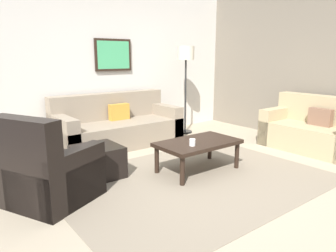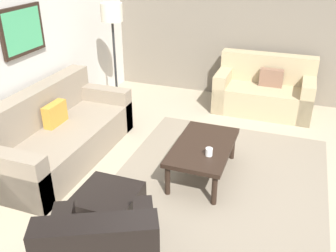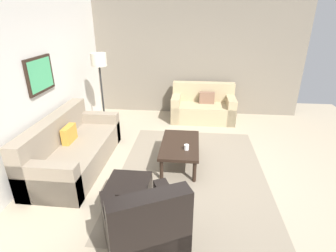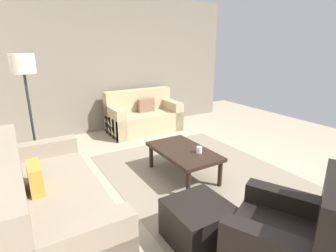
{
  "view_description": "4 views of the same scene",
  "coord_description": "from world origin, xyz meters",
  "views": [
    {
      "loc": [
        -2.5,
        -2.72,
        1.5
      ],
      "look_at": [
        -0.09,
        0.41,
        0.63
      ],
      "focal_mm": 33.52,
      "sensor_mm": 36.0,
      "label": 1
    },
    {
      "loc": [
        -3.35,
        -0.65,
        2.51
      ],
      "look_at": [
        0.18,
        0.62,
        0.62
      ],
      "focal_mm": 39.61,
      "sensor_mm": 36.0,
      "label": 2
    },
    {
      "loc": [
        -3.73,
        0.02,
        2.47
      ],
      "look_at": [
        0.26,
        0.43,
        0.73
      ],
      "focal_mm": 28.12,
      "sensor_mm": 36.0,
      "label": 3
    },
    {
      "loc": [
        -2.58,
        2.2,
        1.84
      ],
      "look_at": [
        0.07,
        0.59,
        0.87
      ],
      "focal_mm": 28.35,
      "sensor_mm": 36.0,
      "label": 4
    }
  ],
  "objects": [
    {
      "name": "lamp_standing",
      "position": [
        1.56,
        1.98,
        1.41
      ],
      "size": [
        0.32,
        0.32,
        1.71
      ],
      "color": "black",
      "rests_on": "ground_plane"
    },
    {
      "name": "ground_plane",
      "position": [
        0.0,
        0.0,
        0.0
      ],
      "size": [
        8.0,
        8.0,
        0.0
      ],
      "primitive_type": "plane",
      "color": "tan"
    },
    {
      "name": "stone_feature_panel",
      "position": [
        3.0,
        0.0,
        1.4
      ],
      "size": [
        0.12,
        5.2,
        2.8
      ],
      "primitive_type": "cube",
      "color": "slate",
      "rests_on": "ground_plane"
    },
    {
      "name": "couch_loveseat",
      "position": [
        2.48,
        -0.21,
        0.3
      ],
      "size": [
        0.81,
        1.51,
        0.88
      ],
      "color": "tan",
      "rests_on": "ground_plane"
    },
    {
      "name": "couch_main",
      "position": [
        0.05,
        2.09,
        0.3
      ],
      "size": [
        2.14,
        0.93,
        0.88
      ],
      "color": "gray",
      "rests_on": "ground_plane"
    },
    {
      "name": "framed_artwork",
      "position": [
        0.27,
        2.51,
        1.54
      ],
      "size": [
        0.72,
        0.04,
        0.57
      ],
      "color": "black"
    },
    {
      "name": "area_rug",
      "position": [
        0.0,
        0.0,
        0.0
      ],
      "size": [
        3.26,
        2.39,
        0.01
      ],
      "primitive_type": "cube",
      "color": "gray",
      "rests_on": "ground_plane"
    },
    {
      "name": "rear_partition",
      "position": [
        0.0,
        2.6,
        1.4
      ],
      "size": [
        6.0,
        0.12,
        2.8
      ],
      "primitive_type": "cube",
      "color": "silver",
      "rests_on": "ground_plane"
    },
    {
      "name": "coffee_table",
      "position": [
        0.27,
        0.22,
        0.36
      ],
      "size": [
        1.1,
        0.64,
        0.41
      ],
      "color": "black",
      "rests_on": "ground_plane"
    },
    {
      "name": "armchair_leather",
      "position": [
        -1.64,
        0.48,
        0.31
      ],
      "size": [
        1.07,
        1.07,
        0.95
      ],
      "color": "black",
      "rests_on": "ground_plane"
    },
    {
      "name": "cup",
      "position": [
        0.06,
        0.1,
        0.45
      ],
      "size": [
        0.08,
        0.08,
        0.09
      ],
      "primitive_type": "cylinder",
      "color": "white",
      "rests_on": "coffee_table"
    },
    {
      "name": "ottoman",
      "position": [
        -0.89,
        0.84,
        0.2
      ],
      "size": [
        0.56,
        0.56,
        0.4
      ],
      "primitive_type": "cube",
      "color": "black",
      "rests_on": "ground_plane"
    }
  ]
}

